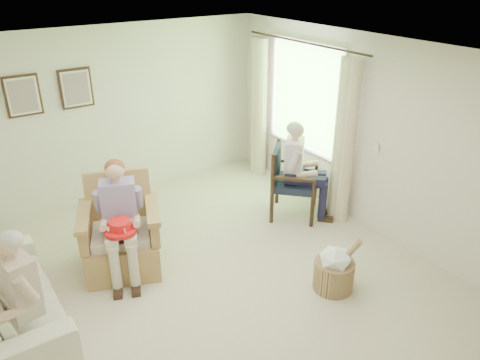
{
  "coord_description": "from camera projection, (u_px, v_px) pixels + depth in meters",
  "views": [
    {
      "loc": [
        -2.18,
        -3.89,
        3.43
      ],
      "look_at": [
        0.63,
        0.23,
        1.05
      ],
      "focal_mm": 35.0,
      "sensor_mm": 36.0,
      "label": 1
    }
  ],
  "objects": [
    {
      "name": "floor",
      "position": [
        207.0,
        281.0,
        5.49
      ],
      "size": [
        5.5,
        5.5,
        0.0
      ],
      "primitive_type": "plane",
      "color": "beige",
      "rests_on": "ground"
    },
    {
      "name": "back_wall",
      "position": [
        111.0,
        115.0,
        6.98
      ],
      "size": [
        5.0,
        0.04,
        2.6
      ],
      "primitive_type": "cube",
      "color": "silver",
      "rests_on": "ground"
    },
    {
      "name": "front_wall",
      "position": [
        428.0,
        340.0,
        2.87
      ],
      "size": [
        5.0,
        0.04,
        2.6
      ],
      "primitive_type": "cube",
      "color": "silver",
      "rests_on": "ground"
    },
    {
      "name": "right_wall",
      "position": [
        366.0,
        135.0,
        6.2
      ],
      "size": [
        0.04,
        5.5,
        2.6
      ],
      "primitive_type": "cube",
      "color": "silver",
      "rests_on": "ground"
    },
    {
      "name": "ceiling",
      "position": [
        198.0,
        56.0,
        4.37
      ],
      "size": [
        5.0,
        5.5,
        0.02
      ],
      "primitive_type": "cube",
      "color": "white",
      "rests_on": "back_wall"
    },
    {
      "name": "window",
      "position": [
        305.0,
        95.0,
        6.95
      ],
      "size": [
        0.13,
        2.5,
        1.63
      ],
      "color": "#2D6B23",
      "rests_on": "right_wall"
    },
    {
      "name": "curtain_left",
      "position": [
        344.0,
        143.0,
        6.34
      ],
      "size": [
        0.34,
        0.34,
        2.3
      ],
      "primitive_type": "cylinder",
      "color": "beige",
      "rests_on": "ground"
    },
    {
      "name": "curtain_right",
      "position": [
        259.0,
        108.0,
        7.8
      ],
      "size": [
        0.34,
        0.34,
        2.3
      ],
      "primitive_type": "cylinder",
      "color": "beige",
      "rests_on": "ground"
    },
    {
      "name": "framed_print_left",
      "position": [
        23.0,
        96.0,
        6.16
      ],
      "size": [
        0.45,
        0.05,
        0.55
      ],
      "color": "#382114",
      "rests_on": "back_wall"
    },
    {
      "name": "framed_print_right",
      "position": [
        76.0,
        88.0,
        6.51
      ],
      "size": [
        0.45,
        0.05,
        0.55
      ],
      "color": "#382114",
      "rests_on": "back_wall"
    },
    {
      "name": "wicker_armchair",
      "position": [
        121.0,
        241.0,
        5.61
      ],
      "size": [
        0.88,
        0.87,
        1.12
      ],
      "rotation": [
        0.0,
        0.0,
        -0.37
      ],
      "color": "tan",
      "rests_on": "ground"
    },
    {
      "name": "wood_armchair",
      "position": [
        291.0,
        177.0,
        6.74
      ],
      "size": [
        0.67,
        0.62,
        1.02
      ],
      "rotation": [
        0.0,
        0.0,
        0.77
      ],
      "color": "black",
      "rests_on": "ground"
    },
    {
      "name": "sofa",
      "position": [
        14.0,
        296.0,
        4.8
      ],
      "size": [
        1.96,
        0.77,
        0.57
      ],
      "primitive_type": "imported",
      "rotation": [
        0.0,
        0.0,
        1.57
      ],
      "color": "white",
      "rests_on": "ground"
    },
    {
      "name": "person_wicker",
      "position": [
        121.0,
        212.0,
        5.3
      ],
      "size": [
        0.4,
        0.62,
        1.39
      ],
      "rotation": [
        0.0,
        0.0,
        -0.37
      ],
      "color": "beige",
      "rests_on": "ground"
    },
    {
      "name": "person_dark",
      "position": [
        300.0,
        164.0,
        6.5
      ],
      "size": [
        0.4,
        0.62,
        1.39
      ],
      "rotation": [
        0.0,
        0.0,
        0.77
      ],
      "color": "#1C1A3A",
      "rests_on": "ground"
    },
    {
      "name": "person_sofa",
      "position": [
        16.0,
        290.0,
        4.24
      ],
      "size": [
        0.42,
        0.62,
        1.24
      ],
      "rotation": [
        0.0,
        0.0,
        -1.35
      ],
      "color": "#C2B49C",
      "rests_on": "ground"
    },
    {
      "name": "red_hat",
      "position": [
        120.0,
        228.0,
        5.15
      ],
      "size": [
        0.36,
        0.36,
        0.14
      ],
      "color": "red",
      "rests_on": "person_wicker"
    },
    {
      "name": "hatbox",
      "position": [
        334.0,
        269.0,
        5.26
      ],
      "size": [
        0.58,
        0.58,
        0.67
      ],
      "color": "tan",
      "rests_on": "ground"
    }
  ]
}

